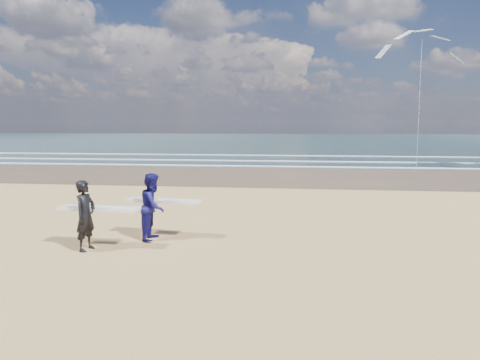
# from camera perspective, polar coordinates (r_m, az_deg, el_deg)

# --- Properties ---
(ocean) EXTENTS (220.00, 100.00, 0.02)m
(ocean) POSITION_cam_1_polar(r_m,az_deg,el_deg) (83.11, 17.13, 4.99)
(ocean) COLOR #173134
(ocean) RESTS_ON ground
(foam_breakers) EXTENTS (220.00, 11.70, 0.05)m
(foam_breakers) POSITION_cam_1_polar(r_m,az_deg,el_deg) (40.69, 27.94, 2.09)
(foam_breakers) COLOR white
(foam_breakers) RESTS_ON ground
(surfer_near) EXTENTS (2.21, 1.01, 1.87)m
(surfer_near) POSITION_cam_1_polar(r_m,az_deg,el_deg) (11.96, -19.71, -4.37)
(surfer_near) COLOR black
(surfer_near) RESTS_ON ground
(surfer_far) EXTENTS (2.24, 1.20, 1.92)m
(surfer_far) POSITION_cam_1_polar(r_m,az_deg,el_deg) (12.56, -11.43, -3.43)
(surfer_far) COLOR #100D4D
(surfer_far) RESTS_ON ground
(kite_1) EXTENTS (6.42, 4.81, 11.62)m
(kite_1) POSITION_cam_1_polar(r_m,az_deg,el_deg) (35.40, 22.92, 12.39)
(kite_1) COLOR slate
(kite_1) RESTS_ON ground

